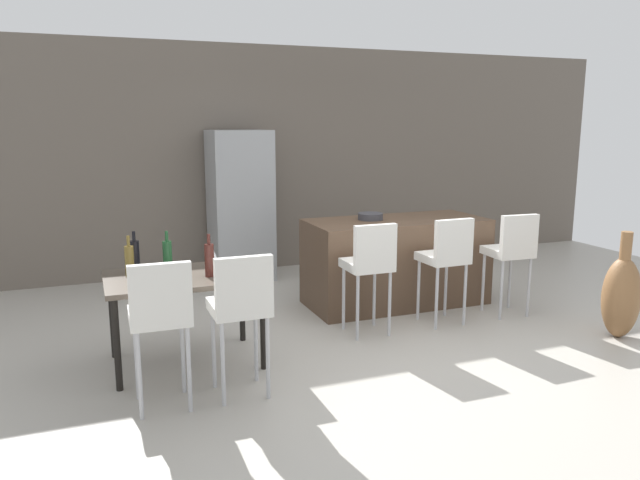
{
  "coord_description": "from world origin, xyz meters",
  "views": [
    {
      "loc": [
        -2.47,
        -4.58,
        1.94
      ],
      "look_at": [
        -0.46,
        0.6,
        0.85
      ],
      "focal_mm": 33.97,
      "sensor_mm": 36.0,
      "label": 1
    }
  ],
  "objects_px": {
    "wine_bottle_far": "(168,255)",
    "wine_bottle_end": "(135,256)",
    "bar_chair_middle": "(447,254)",
    "floor_vase": "(621,296)",
    "bar_chair_right": "(512,248)",
    "dining_chair_far": "(241,303)",
    "dining_table": "(184,284)",
    "wine_bottle_right": "(129,261)",
    "bar_chair_left": "(370,261)",
    "wine_bottle_inner": "(209,260)",
    "kitchen_island": "(396,262)",
    "refrigerator": "(240,205)",
    "dining_chair_near": "(160,311)",
    "wine_glass_left": "(213,253)",
    "fruit_bowl": "(370,216)"
  },
  "relations": [
    {
      "from": "bar_chair_left",
      "to": "wine_bottle_far",
      "type": "height_order",
      "value": "wine_bottle_far"
    },
    {
      "from": "bar_chair_left",
      "to": "wine_bottle_right",
      "type": "height_order",
      "value": "wine_bottle_right"
    },
    {
      "from": "bar_chair_left",
      "to": "wine_bottle_inner",
      "type": "xyz_separation_m",
      "value": [
        -1.49,
        -0.19,
        0.18
      ]
    },
    {
      "from": "wine_glass_left",
      "to": "refrigerator",
      "type": "xyz_separation_m",
      "value": [
        0.82,
        2.38,
        0.06
      ]
    },
    {
      "from": "bar_chair_middle",
      "to": "refrigerator",
      "type": "xyz_separation_m",
      "value": [
        -1.39,
        2.48,
        0.22
      ]
    },
    {
      "from": "bar_chair_left",
      "to": "wine_glass_left",
      "type": "height_order",
      "value": "bar_chair_left"
    },
    {
      "from": "dining_chair_near",
      "to": "kitchen_island",
      "type": "bearing_deg",
      "value": 31.64
    },
    {
      "from": "bar_chair_left",
      "to": "refrigerator",
      "type": "bearing_deg",
      "value": 103.22
    },
    {
      "from": "dining_chair_near",
      "to": "refrigerator",
      "type": "relative_size",
      "value": 0.57
    },
    {
      "from": "wine_bottle_right",
      "to": "floor_vase",
      "type": "distance_m",
      "value": 4.3
    },
    {
      "from": "bar_chair_right",
      "to": "wine_glass_left",
      "type": "relative_size",
      "value": 6.03
    },
    {
      "from": "bar_chair_right",
      "to": "dining_table",
      "type": "relative_size",
      "value": 0.86
    },
    {
      "from": "refrigerator",
      "to": "bar_chair_middle",
      "type": "bearing_deg",
      "value": -60.65
    },
    {
      "from": "kitchen_island",
      "to": "wine_bottle_far",
      "type": "distance_m",
      "value": 2.6
    },
    {
      "from": "wine_bottle_end",
      "to": "wine_glass_left",
      "type": "bearing_deg",
      "value": -6.54
    },
    {
      "from": "bar_chair_middle",
      "to": "floor_vase",
      "type": "xyz_separation_m",
      "value": [
        1.29,
        -0.88,
        -0.31
      ]
    },
    {
      "from": "floor_vase",
      "to": "bar_chair_middle",
      "type": "bearing_deg",
      "value": 145.72
    },
    {
      "from": "wine_bottle_far",
      "to": "wine_bottle_end",
      "type": "height_order",
      "value": "wine_bottle_end"
    },
    {
      "from": "bar_chair_right",
      "to": "dining_chair_far",
      "type": "xyz_separation_m",
      "value": [
        -2.97,
        -0.83,
        0.0
      ]
    },
    {
      "from": "refrigerator",
      "to": "floor_vase",
      "type": "height_order",
      "value": "refrigerator"
    },
    {
      "from": "dining_chair_near",
      "to": "floor_vase",
      "type": "bearing_deg",
      "value": -0.68
    },
    {
      "from": "wine_bottle_far",
      "to": "refrigerator",
      "type": "distance_m",
      "value": 2.65
    },
    {
      "from": "kitchen_island",
      "to": "dining_chair_near",
      "type": "bearing_deg",
      "value": -148.36
    },
    {
      "from": "kitchen_island",
      "to": "wine_bottle_end",
      "type": "bearing_deg",
      "value": -166.92
    },
    {
      "from": "wine_bottle_far",
      "to": "wine_bottle_end",
      "type": "bearing_deg",
      "value": 166.84
    },
    {
      "from": "dining_chair_near",
      "to": "floor_vase",
      "type": "height_order",
      "value": "dining_chair_near"
    },
    {
      "from": "dining_table",
      "to": "wine_bottle_right",
      "type": "distance_m",
      "value": 0.46
    },
    {
      "from": "dining_table",
      "to": "wine_bottle_end",
      "type": "height_order",
      "value": "wine_bottle_end"
    },
    {
      "from": "kitchen_island",
      "to": "wine_glass_left",
      "type": "xyz_separation_m",
      "value": [
        -2.11,
        -0.7,
        0.4
      ]
    },
    {
      "from": "wine_bottle_far",
      "to": "dining_chair_far",
      "type": "bearing_deg",
      "value": -68.41
    },
    {
      "from": "bar_chair_left",
      "to": "wine_bottle_far",
      "type": "xyz_separation_m",
      "value": [
        -1.77,
        0.11,
        0.17
      ]
    },
    {
      "from": "dining_table",
      "to": "wine_glass_left",
      "type": "distance_m",
      "value": 0.37
    },
    {
      "from": "bar_chair_left",
      "to": "bar_chair_right",
      "type": "height_order",
      "value": "same"
    },
    {
      "from": "wine_bottle_right",
      "to": "fruit_bowl",
      "type": "relative_size",
      "value": 1.24
    },
    {
      "from": "floor_vase",
      "to": "wine_bottle_far",
      "type": "bearing_deg",
      "value": 165.67
    },
    {
      "from": "bar_chair_left",
      "to": "bar_chair_right",
      "type": "xyz_separation_m",
      "value": [
        1.57,
        0.0,
        0.0
      ]
    },
    {
      "from": "bar_chair_left",
      "to": "wine_bottle_right",
      "type": "xyz_separation_m",
      "value": [
        -2.07,
        0.03,
        0.17
      ]
    },
    {
      "from": "dining_table",
      "to": "wine_bottle_right",
      "type": "relative_size",
      "value": 3.71
    },
    {
      "from": "kitchen_island",
      "to": "dining_table",
      "type": "bearing_deg",
      "value": -159.96
    },
    {
      "from": "kitchen_island",
      "to": "dining_table",
      "type": "xyz_separation_m",
      "value": [
        -2.37,
        -0.87,
        0.2
      ]
    },
    {
      "from": "kitchen_island",
      "to": "wine_bottle_far",
      "type": "height_order",
      "value": "wine_bottle_far"
    },
    {
      "from": "kitchen_island",
      "to": "fruit_bowl",
      "type": "bearing_deg",
      "value": 162.91
    },
    {
      "from": "wine_bottle_far",
      "to": "floor_vase",
      "type": "relative_size",
      "value": 0.34
    },
    {
      "from": "bar_chair_middle",
      "to": "wine_bottle_inner",
      "type": "bearing_deg",
      "value": -175.37
    },
    {
      "from": "kitchen_island",
      "to": "bar_chair_middle",
      "type": "relative_size",
      "value": 1.81
    },
    {
      "from": "wine_bottle_end",
      "to": "wine_bottle_right",
      "type": "bearing_deg",
      "value": -111.24
    },
    {
      "from": "dining_chair_near",
      "to": "wine_bottle_far",
      "type": "bearing_deg",
      "value": 79.38
    },
    {
      "from": "bar_chair_middle",
      "to": "fruit_bowl",
      "type": "bearing_deg",
      "value": 113.35
    },
    {
      "from": "fruit_bowl",
      "to": "bar_chair_middle",
      "type": "bearing_deg",
      "value": -66.65
    },
    {
      "from": "bar_chair_right",
      "to": "dining_chair_near",
      "type": "relative_size",
      "value": 1.0
    }
  ]
}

